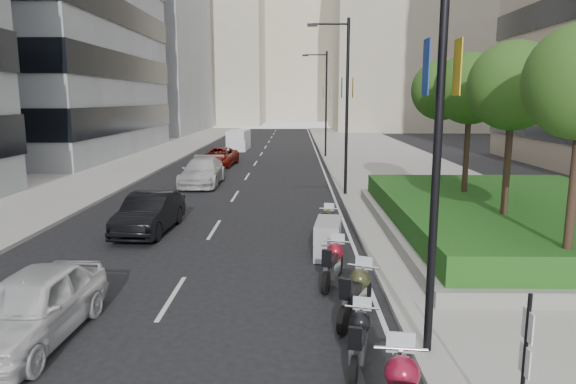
{
  "coord_description": "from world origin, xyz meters",
  "views": [
    {
      "loc": [
        1.68,
        -8.48,
        5.04
      ],
      "look_at": [
        1.44,
        8.26,
        2.0
      ],
      "focal_mm": 32.0,
      "sensor_mm": 36.0,
      "label": 1
    }
  ],
  "objects_px": {
    "lamp_post_2": "(324,99)",
    "motorcycle_5": "(328,238)",
    "lamp_post_0": "(431,98)",
    "lamp_post_1": "(344,98)",
    "motorcycle_3": "(356,294)",
    "motorcycle_2": "(359,339)",
    "motorcycle_6": "(327,224)",
    "car_a": "(32,307)",
    "motorcycle_4": "(333,263)",
    "car_d": "(219,157)",
    "delivery_van": "(239,141)",
    "car_b": "(149,213)",
    "parking_sign": "(524,367)",
    "car_c": "(202,172)"
  },
  "relations": [
    {
      "from": "lamp_post_2",
      "to": "motorcycle_5",
      "type": "xyz_separation_m",
      "value": [
        -1.4,
        -28.37,
        -4.48
      ]
    },
    {
      "from": "lamp_post_0",
      "to": "motorcycle_5",
      "type": "height_order",
      "value": "lamp_post_0"
    },
    {
      "from": "lamp_post_1",
      "to": "motorcycle_5",
      "type": "bearing_deg",
      "value": -97.69
    },
    {
      "from": "motorcycle_3",
      "to": "motorcycle_2",
      "type": "bearing_deg",
      "value": -161.15
    },
    {
      "from": "lamp_post_2",
      "to": "motorcycle_6",
      "type": "bearing_deg",
      "value": -92.82
    },
    {
      "from": "motorcycle_5",
      "to": "car_a",
      "type": "relative_size",
      "value": 0.46
    },
    {
      "from": "motorcycle_4",
      "to": "motorcycle_5",
      "type": "bearing_deg",
      "value": 16.55
    },
    {
      "from": "motorcycle_6",
      "to": "car_d",
      "type": "xyz_separation_m",
      "value": [
        -7.01,
        20.65,
        0.14
      ]
    },
    {
      "from": "motorcycle_6",
      "to": "delivery_van",
      "type": "bearing_deg",
      "value": 21.68
    },
    {
      "from": "car_b",
      "to": "car_d",
      "type": "xyz_separation_m",
      "value": [
        -0.26,
        19.79,
        -0.05
      ]
    },
    {
      "from": "parking_sign",
      "to": "motorcycle_2",
      "type": "distance_m",
      "value": 3.38
    },
    {
      "from": "motorcycle_6",
      "to": "car_c",
      "type": "height_order",
      "value": "car_c"
    },
    {
      "from": "car_b",
      "to": "motorcycle_2",
      "type": "bearing_deg",
      "value": -52.52
    },
    {
      "from": "lamp_post_1",
      "to": "delivery_van",
      "type": "relative_size",
      "value": 1.88
    },
    {
      "from": "lamp_post_0",
      "to": "delivery_van",
      "type": "relative_size",
      "value": 1.88
    },
    {
      "from": "car_b",
      "to": "delivery_van",
      "type": "bearing_deg",
      "value": 93.3
    },
    {
      "from": "lamp_post_0",
      "to": "motorcycle_4",
      "type": "distance_m",
      "value": 6.22
    },
    {
      "from": "lamp_post_0",
      "to": "delivery_van",
      "type": "xyz_separation_m",
      "value": [
        -8.17,
        41.87,
        -4.14
      ]
    },
    {
      "from": "delivery_van",
      "to": "car_c",
      "type": "bearing_deg",
      "value": -86.74
    },
    {
      "from": "car_c",
      "to": "delivery_van",
      "type": "height_order",
      "value": "delivery_van"
    },
    {
      "from": "lamp_post_1",
      "to": "car_a",
      "type": "height_order",
      "value": "lamp_post_1"
    },
    {
      "from": "lamp_post_2",
      "to": "motorcycle_4",
      "type": "height_order",
      "value": "lamp_post_2"
    },
    {
      "from": "motorcycle_4",
      "to": "car_c",
      "type": "xyz_separation_m",
      "value": [
        -6.56,
        16.49,
        0.2
      ]
    },
    {
      "from": "parking_sign",
      "to": "lamp_post_2",
      "type": "bearing_deg",
      "value": 90.99
    },
    {
      "from": "motorcycle_4",
      "to": "parking_sign",
      "type": "bearing_deg",
      "value": -146.69
    },
    {
      "from": "motorcycle_5",
      "to": "motorcycle_6",
      "type": "relative_size",
      "value": 0.97
    },
    {
      "from": "motorcycle_5",
      "to": "car_a",
      "type": "xyz_separation_m",
      "value": [
        -6.58,
        -6.06,
        0.17
      ]
    },
    {
      "from": "car_b",
      "to": "lamp_post_1",
      "type": "bearing_deg",
      "value": 45.89
    },
    {
      "from": "lamp_post_0",
      "to": "parking_sign",
      "type": "height_order",
      "value": "lamp_post_0"
    },
    {
      "from": "car_b",
      "to": "motorcycle_3",
      "type": "bearing_deg",
      "value": -45.11
    },
    {
      "from": "parking_sign",
      "to": "car_c",
      "type": "xyz_separation_m",
      "value": [
        -8.63,
        23.56,
        -0.66
      ]
    },
    {
      "from": "motorcycle_6",
      "to": "parking_sign",
      "type": "bearing_deg",
      "value": -160.56
    },
    {
      "from": "car_b",
      "to": "car_c",
      "type": "relative_size",
      "value": 0.83
    },
    {
      "from": "car_d",
      "to": "lamp_post_1",
      "type": "bearing_deg",
      "value": -51.6
    },
    {
      "from": "motorcycle_2",
      "to": "motorcycle_5",
      "type": "distance_m",
      "value": 6.99
    },
    {
      "from": "motorcycle_6",
      "to": "car_a",
      "type": "bearing_deg",
      "value": 150.52
    },
    {
      "from": "motorcycle_2",
      "to": "delivery_van",
      "type": "bearing_deg",
      "value": 22.31
    },
    {
      "from": "motorcycle_5",
      "to": "car_c",
      "type": "xyz_separation_m",
      "value": [
        -6.57,
        13.93,
        0.21
      ]
    },
    {
      "from": "lamp_post_2",
      "to": "parking_sign",
      "type": "relative_size",
      "value": 3.6
    },
    {
      "from": "motorcycle_6",
      "to": "car_b",
      "type": "bearing_deg",
      "value": 92.77
    },
    {
      "from": "lamp_post_0",
      "to": "car_d",
      "type": "distance_m",
      "value": 30.81
    },
    {
      "from": "parking_sign",
      "to": "motorcycle_3",
      "type": "bearing_deg",
      "value": 109.8
    },
    {
      "from": "parking_sign",
      "to": "delivery_van",
      "type": "distance_m",
      "value": 45.73
    },
    {
      "from": "motorcycle_5",
      "to": "motorcycle_2",
      "type": "bearing_deg",
      "value": -171.36
    },
    {
      "from": "motorcycle_4",
      "to": "car_a",
      "type": "relative_size",
      "value": 0.48
    },
    {
      "from": "car_d",
      "to": "motorcycle_5",
      "type": "bearing_deg",
      "value": -68.61
    },
    {
      "from": "motorcycle_6",
      "to": "delivery_van",
      "type": "height_order",
      "value": "delivery_van"
    },
    {
      "from": "delivery_van",
      "to": "car_a",
      "type": "bearing_deg",
      "value": -87.0
    },
    {
      "from": "lamp_post_2",
      "to": "motorcycle_3",
      "type": "height_order",
      "value": "lamp_post_2"
    },
    {
      "from": "car_b",
      "to": "car_d",
      "type": "bearing_deg",
      "value": 93.83
    }
  ]
}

